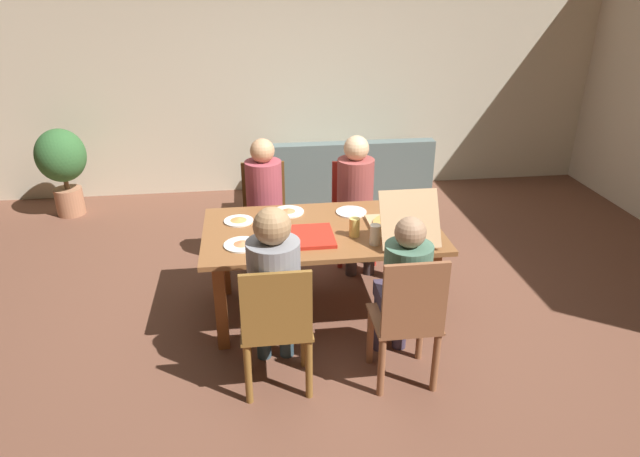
# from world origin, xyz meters

# --- Properties ---
(ground_plane) EXTENTS (20.00, 20.00, 0.00)m
(ground_plane) POSITION_xyz_m (0.00, 0.00, 0.00)
(ground_plane) COLOR brown
(back_wall) EXTENTS (7.56, 0.12, 2.82)m
(back_wall) POSITION_xyz_m (0.00, 2.91, 1.41)
(back_wall) COLOR beige
(back_wall) RESTS_ON ground
(dining_table) EXTENTS (1.78, 1.01, 0.73)m
(dining_table) POSITION_xyz_m (0.00, 0.00, 0.63)
(dining_table) COLOR brown
(dining_table) RESTS_ON ground
(chair_0) EXTENTS (0.41, 0.40, 0.94)m
(chair_0) POSITION_xyz_m (-0.40, 0.92, 0.52)
(chair_0) COLOR brown
(chair_0) RESTS_ON ground
(person_0) EXTENTS (0.32, 0.49, 1.21)m
(person_0) POSITION_xyz_m (-0.40, 0.78, 0.71)
(person_0) COLOR #43303C
(person_0) RESTS_ON ground
(chair_1) EXTENTS (0.45, 0.38, 0.94)m
(chair_1) POSITION_xyz_m (-0.40, -0.91, 0.50)
(chair_1) COLOR olive
(chair_1) RESTS_ON ground
(person_1) EXTENTS (0.33, 0.51, 1.26)m
(person_1) POSITION_xyz_m (-0.40, -0.78, 0.74)
(person_1) COLOR #30444D
(person_1) RESTS_ON ground
(chair_2) EXTENTS (0.42, 0.40, 0.96)m
(chair_2) POSITION_xyz_m (0.42, -0.94, 0.50)
(chair_2) COLOR brown
(chair_2) RESTS_ON ground
(person_2) EXTENTS (0.30, 0.51, 1.17)m
(person_2) POSITION_xyz_m (0.42, -0.79, 0.68)
(person_2) COLOR #3F3448
(person_2) RESTS_ON ground
(chair_3) EXTENTS (0.39, 0.42, 0.90)m
(chair_3) POSITION_xyz_m (0.42, 0.95, 0.47)
(chair_3) COLOR #B32E23
(chair_3) RESTS_ON ground
(person_3) EXTENTS (0.33, 0.54, 1.19)m
(person_3) POSITION_xyz_m (0.42, 0.82, 0.70)
(person_3) COLOR #413536
(person_3) RESTS_ON ground
(pizza_box_0) EXTENTS (0.42, 0.63, 0.39)m
(pizza_box_0) POSITION_xyz_m (0.57, -0.11, 0.78)
(pizza_box_0) COLOR tan
(pizza_box_0) RESTS_ON dining_table
(pizza_box_1) EXTENTS (0.39, 0.39, 0.03)m
(pizza_box_1) POSITION_xyz_m (-0.13, -0.15, 0.74)
(pizza_box_1) COLOR red
(pizza_box_1) RESTS_ON dining_table
(plate_0) EXTENTS (0.25, 0.25, 0.03)m
(plate_0) POSITION_xyz_m (-0.23, 0.34, 0.74)
(plate_0) COLOR white
(plate_0) RESTS_ON dining_table
(plate_1) EXTENTS (0.25, 0.25, 0.01)m
(plate_1) POSITION_xyz_m (0.28, 0.27, 0.74)
(plate_1) COLOR white
(plate_1) RESTS_ON dining_table
(plate_2) EXTENTS (0.26, 0.26, 0.03)m
(plate_2) POSITION_xyz_m (-0.60, -0.21, 0.74)
(plate_2) COLOR white
(plate_2) RESTS_ON dining_table
(plate_3) EXTENTS (0.23, 0.23, 0.03)m
(plate_3) POSITION_xyz_m (-0.62, 0.21, 0.74)
(plate_3) COLOR white
(plate_3) RESTS_ON dining_table
(drinking_glass_0) EXTENTS (0.07, 0.07, 0.14)m
(drinking_glass_0) POSITION_xyz_m (0.58, -0.42, 0.80)
(drinking_glass_0) COLOR #DAC459
(drinking_glass_0) RESTS_ON dining_table
(drinking_glass_1) EXTENTS (0.08, 0.08, 0.15)m
(drinking_glass_1) POSITION_xyz_m (0.34, -0.31, 0.80)
(drinking_glass_1) COLOR silver
(drinking_glass_1) RESTS_ON dining_table
(drinking_glass_2) EXTENTS (0.08, 0.08, 0.14)m
(drinking_glass_2) POSITION_xyz_m (0.22, -0.16, 0.80)
(drinking_glass_2) COLOR #DDBF5D
(drinking_glass_2) RESTS_ON dining_table
(couch) EXTENTS (1.82, 0.76, 0.82)m
(couch) POSITION_xyz_m (0.59, 2.20, 0.29)
(couch) COLOR slate
(couch) RESTS_ON ground
(potted_plant) EXTENTS (0.53, 0.53, 0.97)m
(potted_plant) POSITION_xyz_m (-2.54, 2.32, 0.61)
(potted_plant) COLOR #B07352
(potted_plant) RESTS_ON ground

